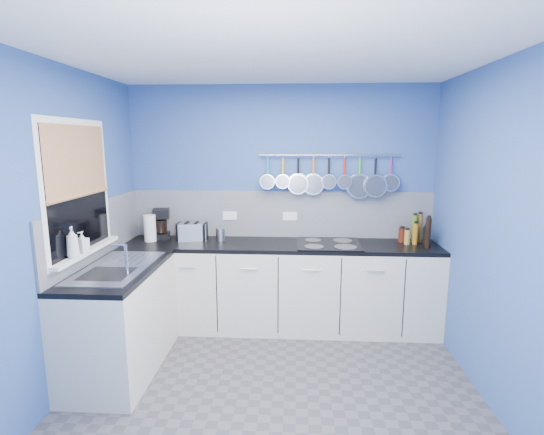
# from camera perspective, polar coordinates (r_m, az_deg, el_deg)

# --- Properties ---
(floor) EXTENTS (3.20, 3.00, 0.02)m
(floor) POSITION_cam_1_polar(r_m,az_deg,el_deg) (3.47, 0.10, -23.39)
(floor) COLOR #47474C
(floor) RESTS_ON ground
(ceiling) EXTENTS (3.20, 3.00, 0.02)m
(ceiling) POSITION_cam_1_polar(r_m,az_deg,el_deg) (2.93, 0.12, 22.03)
(ceiling) COLOR white
(ceiling) RESTS_ON ground
(wall_back) EXTENTS (3.20, 0.02, 2.50)m
(wall_back) POSITION_cam_1_polar(r_m,az_deg,el_deg) (4.44, 1.23, 1.80)
(wall_back) COLOR #315194
(wall_back) RESTS_ON ground
(wall_front) EXTENTS (3.20, 0.02, 2.50)m
(wall_front) POSITION_cam_1_polar(r_m,az_deg,el_deg) (1.53, -3.26, -15.79)
(wall_front) COLOR #315194
(wall_front) RESTS_ON ground
(wall_left) EXTENTS (0.02, 3.00, 2.50)m
(wall_left) POSITION_cam_1_polar(r_m,az_deg,el_deg) (3.44, -27.75, -2.01)
(wall_left) COLOR #315194
(wall_left) RESTS_ON ground
(wall_right) EXTENTS (0.02, 3.00, 2.50)m
(wall_right) POSITION_cam_1_polar(r_m,az_deg,el_deg) (3.28, 29.44, -2.72)
(wall_right) COLOR #315194
(wall_right) RESTS_ON ground
(backsplash_back) EXTENTS (3.20, 0.02, 0.50)m
(backsplash_back) POSITION_cam_1_polar(r_m,az_deg,el_deg) (4.43, 1.21, 0.48)
(backsplash_back) COLOR #9699A0
(backsplash_back) RESTS_ON wall_back
(backsplash_left) EXTENTS (0.02, 1.80, 0.50)m
(backsplash_left) POSITION_cam_1_polar(r_m,az_deg,el_deg) (3.96, -22.93, -1.58)
(backsplash_left) COLOR #9699A0
(backsplash_left) RESTS_ON wall_left
(cabinet_run_back) EXTENTS (3.20, 0.60, 0.86)m
(cabinet_run_back) POSITION_cam_1_polar(r_m,az_deg,el_deg) (4.34, 1.02, -9.60)
(cabinet_run_back) COLOR beige
(cabinet_run_back) RESTS_ON ground
(worktop_back) EXTENTS (3.20, 0.60, 0.04)m
(worktop_back) POSITION_cam_1_polar(r_m,az_deg,el_deg) (4.21, 1.04, -3.84)
(worktop_back) COLOR black
(worktop_back) RESTS_ON cabinet_run_back
(cabinet_run_left) EXTENTS (0.60, 1.20, 0.86)m
(cabinet_run_left) POSITION_cam_1_polar(r_m,az_deg,el_deg) (3.80, -20.16, -13.31)
(cabinet_run_left) COLOR beige
(cabinet_run_left) RESTS_ON ground
(worktop_left) EXTENTS (0.60, 1.20, 0.04)m
(worktop_left) POSITION_cam_1_polar(r_m,az_deg,el_deg) (3.65, -20.61, -6.82)
(worktop_left) COLOR black
(worktop_left) RESTS_ON cabinet_run_left
(window_frame) EXTENTS (0.01, 1.00, 1.10)m
(window_frame) POSITION_cam_1_polar(r_m,az_deg,el_deg) (3.64, -25.27, 3.61)
(window_frame) COLOR white
(window_frame) RESTS_ON wall_left
(window_glass) EXTENTS (0.01, 0.90, 1.00)m
(window_glass) POSITION_cam_1_polar(r_m,az_deg,el_deg) (3.63, -25.20, 3.61)
(window_glass) COLOR black
(window_glass) RESTS_ON wall_left
(bamboo_blind) EXTENTS (0.01, 0.90, 0.55)m
(bamboo_blind) POSITION_cam_1_polar(r_m,az_deg,el_deg) (3.61, -25.37, 7.15)
(bamboo_blind) COLOR #AE774E
(bamboo_blind) RESTS_ON wall_left
(window_sill) EXTENTS (0.10, 0.98, 0.03)m
(window_sill) POSITION_cam_1_polar(r_m,az_deg,el_deg) (3.71, -24.30, -4.29)
(window_sill) COLOR white
(window_sill) RESTS_ON wall_left
(sink_unit) EXTENTS (0.50, 0.95, 0.01)m
(sink_unit) POSITION_cam_1_polar(r_m,az_deg,el_deg) (3.64, -20.63, -6.46)
(sink_unit) COLOR silver
(sink_unit) RESTS_ON worktop_left
(mixer_tap) EXTENTS (0.12, 0.08, 0.26)m
(mixer_tap) POSITION_cam_1_polar(r_m,az_deg,el_deg) (3.38, -19.51, -5.43)
(mixer_tap) COLOR silver
(mixer_tap) RESTS_ON worktop_left
(socket_left) EXTENTS (0.15, 0.01, 0.09)m
(socket_left) POSITION_cam_1_polar(r_m,az_deg,el_deg) (4.48, -5.85, 0.27)
(socket_left) COLOR white
(socket_left) RESTS_ON backsplash_back
(socket_right) EXTENTS (0.15, 0.01, 0.09)m
(socket_right) POSITION_cam_1_polar(r_m,az_deg,el_deg) (4.42, 2.50, 0.18)
(socket_right) COLOR white
(socket_right) RESTS_ON backsplash_back
(pot_rail) EXTENTS (1.45, 0.02, 0.02)m
(pot_rail) POSITION_cam_1_polar(r_m,az_deg,el_deg) (4.34, 7.92, 8.54)
(pot_rail) COLOR silver
(pot_rail) RESTS_ON wall_back
(soap_bottle_a) EXTENTS (0.12, 0.12, 0.24)m
(soap_bottle_a) POSITION_cam_1_polar(r_m,az_deg,el_deg) (3.48, -25.92, -3.10)
(soap_bottle_a) COLOR white
(soap_bottle_a) RESTS_ON window_sill
(soap_bottle_b) EXTENTS (0.10, 0.10, 0.17)m
(soap_bottle_b) POSITION_cam_1_polar(r_m,az_deg,el_deg) (3.60, -24.80, -3.10)
(soap_bottle_b) COLOR white
(soap_bottle_b) RESTS_ON window_sill
(paper_towel) EXTENTS (0.13, 0.13, 0.27)m
(paper_towel) POSITION_cam_1_polar(r_m,az_deg,el_deg) (4.44, -16.54, -1.43)
(paper_towel) COLOR white
(paper_towel) RESTS_ON worktop_back
(coffee_maker) EXTENTS (0.22, 0.23, 0.31)m
(coffee_maker) POSITION_cam_1_polar(r_m,az_deg,el_deg) (4.53, -15.11, -0.86)
(coffee_maker) COLOR black
(coffee_maker) RESTS_ON worktop_back
(toaster) EXTENTS (0.31, 0.23, 0.18)m
(toaster) POSITION_cam_1_polar(r_m,az_deg,el_deg) (4.39, -11.01, -1.92)
(toaster) COLOR silver
(toaster) RESTS_ON worktop_back
(canister) EXTENTS (0.10, 0.10, 0.13)m
(canister) POSITION_cam_1_polar(r_m,az_deg,el_deg) (4.33, -7.13, -2.32)
(canister) COLOR silver
(canister) RESTS_ON worktop_back
(hob) EXTENTS (0.63, 0.56, 0.01)m
(hob) POSITION_cam_1_polar(r_m,az_deg,el_deg) (4.18, 7.86, -3.64)
(hob) COLOR black
(hob) RESTS_ON worktop_back
(pan_0) EXTENTS (0.16, 0.11, 0.35)m
(pan_0) POSITION_cam_1_polar(r_m,az_deg,el_deg) (4.33, -0.59, 6.32)
(pan_0) COLOR silver
(pan_0) RESTS_ON pot_rail
(pan_1) EXTENTS (0.15, 0.11, 0.34)m
(pan_1) POSITION_cam_1_polar(r_m,az_deg,el_deg) (4.32, 1.53, 6.37)
(pan_1) COLOR silver
(pan_1) RESTS_ON pot_rail
(pan_2) EXTENTS (0.21, 0.07, 0.40)m
(pan_2) POSITION_cam_1_polar(r_m,az_deg,el_deg) (4.32, 3.64, 5.93)
(pan_2) COLOR silver
(pan_2) RESTS_ON pot_rail
(pan_3) EXTENTS (0.22, 0.06, 0.41)m
(pan_3) POSITION_cam_1_polar(r_m,az_deg,el_deg) (4.33, 5.75, 5.86)
(pan_3) COLOR silver
(pan_3) RESTS_ON pot_rail
(pan_4) EXTENTS (0.16, 0.08, 0.35)m
(pan_4) POSITION_cam_1_polar(r_m,az_deg,el_deg) (4.34, 7.87, 6.25)
(pan_4) COLOR silver
(pan_4) RESTS_ON pot_rail
(pan_5) EXTENTS (0.15, 0.10, 0.34)m
(pan_5) POSITION_cam_1_polar(r_m,az_deg,el_deg) (4.35, 9.96, 6.22)
(pan_5) COLOR silver
(pan_5) RESTS_ON pot_rail
(pan_6) EXTENTS (0.26, 0.05, 0.45)m
(pan_6) POSITION_cam_1_polar(r_m,az_deg,el_deg) (4.38, 12.02, 5.49)
(pan_6) COLOR silver
(pan_6) RESTS_ON pot_rail
(pan_7) EXTENTS (0.24, 0.09, 0.43)m
(pan_7) POSITION_cam_1_polar(r_m,az_deg,el_deg) (4.40, 14.08, 5.56)
(pan_7) COLOR silver
(pan_7) RESTS_ON pot_rail
(pan_8) EXTENTS (0.18, 0.07, 0.37)m
(pan_8) POSITION_cam_1_polar(r_m,az_deg,el_deg) (4.43, 16.12, 5.88)
(pan_8) COLOR silver
(pan_8) RESTS_ON pot_rail
(condiment_0) EXTENTS (0.06, 0.06, 0.29)m
(condiment_0) POSITION_cam_1_polar(r_m,az_deg,el_deg) (4.48, 19.75, -1.38)
(condiment_0) COLOR brown
(condiment_0) RESTS_ON worktop_back
(condiment_1) EXTENTS (0.05, 0.05, 0.29)m
(condiment_1) POSITION_cam_1_polar(r_m,az_deg,el_deg) (4.44, 19.11, -1.51)
(condiment_1) COLOR #3F721E
(condiment_1) RESTS_ON worktop_back
(condiment_2) EXTENTS (0.07, 0.07, 0.14)m
(condiment_2) POSITION_cam_1_polar(r_m,az_deg,el_deg) (4.44, 17.55, -2.34)
(condiment_2) COLOR #4C190C
(condiment_2) RESTS_ON worktop_back
(condiment_3) EXTENTS (0.07, 0.07, 0.19)m
(condiment_3) POSITION_cam_1_polar(r_m,az_deg,el_deg) (4.38, 20.58, -2.43)
(condiment_3) COLOR black
(condiment_3) RESTS_ON worktop_back
(condiment_4) EXTENTS (0.05, 0.05, 0.22)m
(condiment_4) POSITION_cam_1_polar(r_m,az_deg,el_deg) (4.37, 19.22, -2.16)
(condiment_4) COLOR #8C5914
(condiment_4) RESTS_ON worktop_back
(condiment_5) EXTENTS (0.06, 0.06, 0.15)m
(condiment_5) POSITION_cam_1_polar(r_m,az_deg,el_deg) (4.36, 18.22, -2.59)
(condiment_5) COLOR olive
(condiment_5) RESTS_ON worktop_back
(condiment_6) EXTENTS (0.05, 0.05, 0.30)m
(condiment_6) POSITION_cam_1_polar(r_m,az_deg,el_deg) (4.27, 20.79, -1.99)
(condiment_6) COLOR black
(condiment_6) RESTS_ON worktop_back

